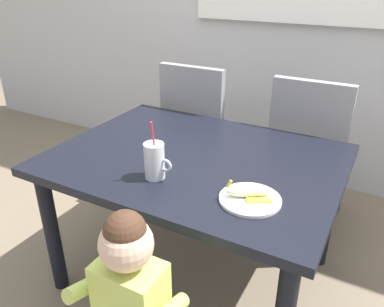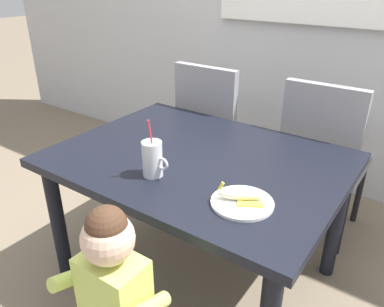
{
  "view_description": "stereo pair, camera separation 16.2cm",
  "coord_description": "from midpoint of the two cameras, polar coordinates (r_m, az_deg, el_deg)",
  "views": [
    {
      "loc": [
        0.73,
        -1.38,
        1.47
      ],
      "look_at": [
        0.03,
        -0.1,
        0.76
      ],
      "focal_mm": 35.63,
      "sensor_mm": 36.0,
      "label": 1
    },
    {
      "loc": [
        0.87,
        -1.3,
        1.47
      ],
      "look_at": [
        0.03,
        -0.1,
        0.76
      ],
      "focal_mm": 35.63,
      "sensor_mm": 36.0,
      "label": 2
    }
  ],
  "objects": [
    {
      "name": "ground_plane",
      "position": [
        2.14,
        -1.78,
        -17.43
      ],
      "size": [
        24.0,
        24.0,
        0.0
      ],
      "primitive_type": "plane",
      "color": "#7A6B56"
    },
    {
      "name": "dining_table",
      "position": [
        1.78,
        -2.04,
        -3.04
      ],
      "size": [
        1.29,
        0.97,
        0.7
      ],
      "color": "black",
      "rests_on": "ground"
    },
    {
      "name": "dining_chair_left",
      "position": [
        2.5,
        -0.69,
        4.05
      ],
      "size": [
        0.44,
        0.44,
        0.96
      ],
      "rotation": [
        0.0,
        0.0,
        3.14
      ],
      "color": "gray",
      "rests_on": "ground"
    },
    {
      "name": "dining_chair_right",
      "position": [
        2.28,
        15.19,
        0.89
      ],
      "size": [
        0.44,
        0.45,
        0.96
      ],
      "rotation": [
        0.0,
        0.0,
        3.14
      ],
      "color": "gray",
      "rests_on": "ground"
    },
    {
      "name": "toddler_standing",
      "position": [
        1.34,
        -12.86,
        -19.85
      ],
      "size": [
        0.33,
        0.24,
        0.84
      ],
      "color": "#3F4760",
      "rests_on": "ground"
    },
    {
      "name": "milk_cup",
      "position": [
        1.55,
        -8.6,
        -1.45
      ],
      "size": [
        0.13,
        0.08,
        0.25
      ],
      "color": "silver",
      "rests_on": "dining_table"
    },
    {
      "name": "snack_plate",
      "position": [
        1.41,
        5.44,
        -6.94
      ],
      "size": [
        0.23,
        0.23,
        0.01
      ],
      "primitive_type": "cylinder",
      "color": "white",
      "rests_on": "dining_table"
    },
    {
      "name": "peeled_banana",
      "position": [
        1.41,
        5.39,
        -5.81
      ],
      "size": [
        0.17,
        0.14,
        0.07
      ],
      "rotation": [
        0.0,
        0.0,
        0.53
      ],
      "color": "#F4EAC6",
      "rests_on": "snack_plate"
    }
  ]
}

